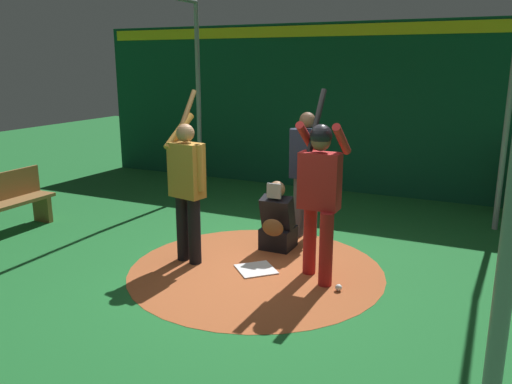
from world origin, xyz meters
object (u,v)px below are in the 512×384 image
bench (5,203)px  catcher (277,223)px  baseball_0 (339,288)px  umpire (306,168)px  batter (319,187)px  visitor (187,183)px  home_plate (256,269)px

bench → catcher: bearing=105.1°
catcher → baseball_0: bearing=50.4°
umpire → baseball_0: bearing=31.6°
batter → umpire: size_ratio=1.21×
catcher → bench: catcher is taller
batter → baseball_0: bearing=55.0°
umpire → visitor: visitor is taller
bench → visitor: bearing=93.3°
home_plate → bench: bench is taller
umpire → batter: bearing=25.5°
umpire → home_plate: bearing=-4.1°
visitor → bench: size_ratio=1.45×
batter → catcher: (-0.68, -0.78, -0.71)m
home_plate → umpire: bearing=175.9°
umpire → catcher: bearing=-13.8°
batter → visitor: (0.16, -1.59, -0.08)m
umpire → baseball_0: umpire is taller
umpire → bench: umpire is taller
bench → baseball_0: size_ratio=19.17×
baseball_0 → bench: bearing=-88.7°
batter → visitor: batter is taller
catcher → visitor: 1.33m
umpire → visitor: 1.76m
baseball_0 → batter: bearing=-125.0°
umpire → baseball_0: size_ratio=23.46×
catcher → visitor: bearing=-43.7°
catcher → bench: bearing=-74.9°
umpire → baseball_0: (1.53, 0.94, -0.93)m
umpire → baseball_0: 2.03m
bench → baseball_0: 4.89m
home_plate → visitor: 1.30m
batter → home_plate: bearing=-83.8°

